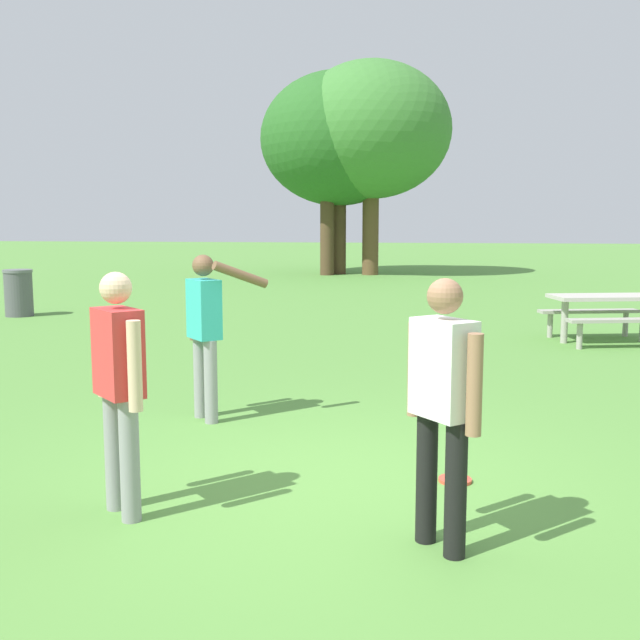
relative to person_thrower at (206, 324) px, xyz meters
name	(u,v)px	position (x,y,z in m)	size (l,w,h in m)	color
ground_plane	(328,481)	(1.41, -1.59, -0.96)	(120.00, 120.00, 0.00)	#568E3D
person_thrower	(206,324)	(0.00, 0.00, 0.00)	(0.84, 0.49, 1.64)	gray
person_catcher	(443,396)	(2.23, -2.67, -0.02)	(0.42, 0.49, 1.64)	black
person_bystander	(119,378)	(0.13, -2.43, -0.02)	(0.46, 0.46, 1.64)	gray
frisbee	(455,480)	(2.37, -1.47, -0.95)	(0.25, 0.25, 0.03)	#E04733
picnic_table_near	(605,308)	(5.02, 5.47, -0.40)	(1.97, 1.76, 0.77)	#B2ADA3
trash_can_beside_table	(19,293)	(-6.15, 7.33, -0.48)	(0.59, 0.59, 0.96)	#515156
tree_tall_left	(327,149)	(-1.33, 19.71, 3.49)	(3.44, 3.44, 5.99)	#4C3823
tree_broad_center	(338,140)	(-1.00, 20.34, 3.87)	(5.60, 5.60, 7.24)	#4C3823
tree_far_right	(371,131)	(0.20, 20.08, 4.13)	(5.65, 5.65, 7.52)	brown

